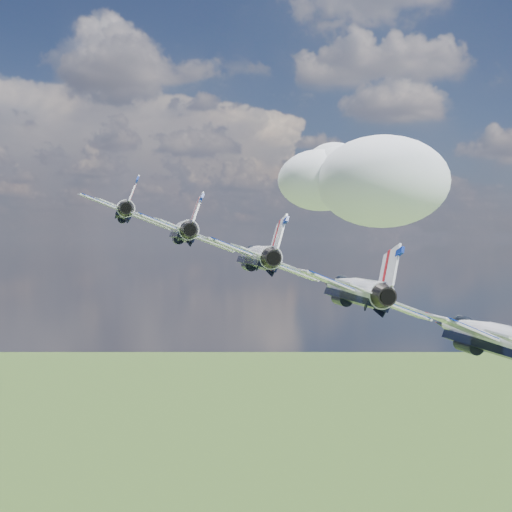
# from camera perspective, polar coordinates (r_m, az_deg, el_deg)

# --- Properties ---
(cloud_far) EXTENTS (63.16, 49.62, 24.81)m
(cloud_far) POSITION_cam_1_polar(r_m,az_deg,el_deg) (254.98, 9.03, 6.66)
(cloud_far) COLOR white
(jet_0) EXTENTS (14.53, 17.63, 8.12)m
(jet_0) POSITION_cam_1_polar(r_m,az_deg,el_deg) (85.23, -10.42, 3.57)
(jet_0) COLOR silver
(jet_1) EXTENTS (14.53, 17.63, 8.12)m
(jet_1) POSITION_cam_1_polar(r_m,az_deg,el_deg) (75.13, -5.88, 2.03)
(jet_1) COLOR white
(jet_2) EXTENTS (14.53, 17.63, 8.12)m
(jet_2) POSITION_cam_1_polar(r_m,az_deg,el_deg) (65.72, 0.00, 0.00)
(jet_2) COLOR white
(jet_3) EXTENTS (14.53, 17.63, 8.12)m
(jet_3) POSITION_cam_1_polar(r_m,az_deg,el_deg) (57.33, 7.72, -2.66)
(jet_3) COLOR white
(jet_4) EXTENTS (14.53, 17.63, 8.12)m
(jet_4) POSITION_cam_1_polar(r_m,az_deg,el_deg) (50.47, 17.84, -6.04)
(jet_4) COLOR silver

